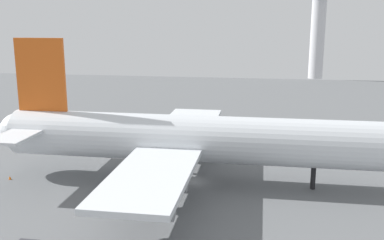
{
  "coord_description": "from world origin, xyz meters",
  "views": [
    {
      "loc": [
        9.82,
        -60.9,
        23.31
      ],
      "look_at": [
        0.0,
        0.0,
        9.32
      ],
      "focal_mm": 41.59,
      "sensor_mm": 36.0,
      "label": 1
    }
  ],
  "objects": [
    {
      "name": "ground_plane",
      "position": [
        0.0,
        0.0,
        0.0
      ],
      "size": [
        239.8,
        239.8,
        0.0
      ],
      "primitive_type": "plane",
      "color": "slate"
    },
    {
      "name": "cargo_airplane",
      "position": [
        -0.03,
        0.0,
        6.46
      ],
      "size": [
        59.95,
        48.72,
        20.7
      ],
      "color": "silver",
      "rests_on": "ground_plane"
    },
    {
      "name": "pushback_tractor",
      "position": [
        -22.26,
        22.47,
        1.13
      ],
      "size": [
        2.78,
        4.58,
        2.41
      ],
      "color": "#333338",
      "rests_on": "ground_plane"
    },
    {
      "name": "safety_cone_tail",
      "position": [
        -26.98,
        -3.37,
        0.28
      ],
      "size": [
        0.39,
        0.39,
        0.56
      ],
      "primitive_type": "cone",
      "color": "orange",
      "rests_on": "ground_plane"
    },
    {
      "name": "control_tower",
      "position": [
        30.49,
        123.89,
        21.9
      ],
      "size": [
        10.71,
        10.71,
        36.9
      ],
      "color": "silver",
      "rests_on": "ground_plane"
    }
  ]
}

